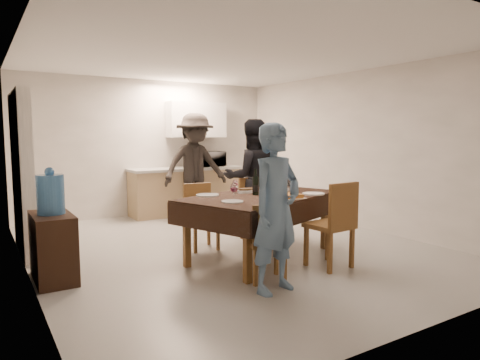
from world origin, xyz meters
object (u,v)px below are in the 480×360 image
(water_jug, at_px, (50,194))
(microwave, at_px, (210,159))
(person_kitchen, at_px, (195,166))
(person_far, at_px, (252,178))
(savoury_tart, at_px, (286,196))
(person_near, at_px, (276,208))
(water_pitcher, at_px, (286,185))
(console, at_px, (53,247))
(dining_table, at_px, (261,198))
(wine_bottle, at_px, (256,182))

(water_jug, height_order, microwave, microwave)
(person_kitchen, bearing_deg, person_far, -87.85)
(savoury_tart, xyz_separation_m, person_near, (-0.65, -0.67, 0.01))
(water_jug, bearing_deg, person_near, -39.65)
(water_jug, distance_m, person_far, 2.98)
(microwave, bearing_deg, person_near, 69.95)
(water_pitcher, bearing_deg, savoury_tart, -127.15)
(person_near, height_order, person_kitchen, person_kitchen)
(water_pitcher, distance_m, person_far, 1.12)
(console, xyz_separation_m, person_far, (2.92, 0.59, 0.53))
(person_far, bearing_deg, dining_table, 79.26)
(wine_bottle, bearing_deg, microwave, 71.49)
(dining_table, bearing_deg, savoury_tart, -95.28)
(dining_table, relative_size, person_near, 1.40)
(person_far, height_order, person_kitchen, person_kitchen)
(person_kitchen, bearing_deg, console, -139.86)
(water_jug, xyz_separation_m, wine_bottle, (2.32, -0.41, 0.04))
(dining_table, relative_size, person_kitchen, 1.19)
(person_far, bearing_deg, savoury_tart, 89.44)
(water_pitcher, distance_m, person_kitchen, 2.92)
(person_near, bearing_deg, wine_bottle, 53.61)
(console, bearing_deg, person_far, 11.43)
(savoury_tart, bearing_deg, person_near, -134.13)
(water_pitcher, height_order, savoury_tart, water_pitcher)
(water_jug, xyz_separation_m, person_kitchen, (2.85, 2.41, 0.05))
(console, height_order, person_far, person_far)
(wine_bottle, xyz_separation_m, person_near, (-0.50, -1.10, -0.13))
(dining_table, xyz_separation_m, savoury_tart, (0.10, -0.38, 0.06))
(water_pitcher, distance_m, person_near, 1.35)
(water_jug, xyz_separation_m, savoury_tart, (2.47, -0.84, -0.10))
(water_pitcher, xyz_separation_m, microwave, (0.69, 3.37, 0.16))
(water_pitcher, bearing_deg, dining_table, 171.87)
(person_near, relative_size, person_far, 0.93)
(microwave, bearing_deg, person_far, 77.72)
(wine_bottle, bearing_deg, person_near, -114.44)
(microwave, xyz_separation_m, person_kitchen, (-0.56, -0.45, -0.09))
(dining_table, xyz_separation_m, person_near, (-0.55, -1.05, 0.07))
(person_near, bearing_deg, dining_table, 50.41)
(console, distance_m, water_jug, 0.57)
(console, distance_m, wine_bottle, 2.43)
(wine_bottle, xyz_separation_m, savoury_tart, (0.15, -0.43, -0.14))
(water_jug, xyz_separation_m, person_far, (2.92, 0.59, -0.03))
(water_jug, distance_m, person_near, 2.37)
(water_jug, height_order, water_pitcher, water_jug)
(wine_bottle, relative_size, savoury_tart, 0.82)
(microwave, bearing_deg, savoury_tart, 75.68)
(water_jug, bearing_deg, microwave, 39.91)
(savoury_tart, relative_size, person_far, 0.22)
(console, height_order, person_kitchen, person_kitchen)
(water_jug, xyz_separation_m, microwave, (3.41, 2.86, 0.14))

